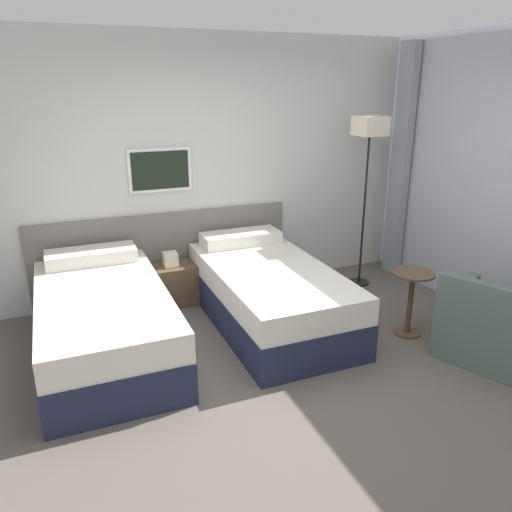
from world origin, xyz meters
TOP-DOWN VIEW (x-y plane):
  - ground_plane at (0.00, 0.00)m, footprint 16.00×16.00m
  - wall_headboard at (-0.03, 2.10)m, footprint 10.00×0.10m
  - bed_near_door at (-1.26, 1.04)m, footprint 1.04×2.02m
  - bed_near_window at (0.28, 1.04)m, footprint 1.04×2.02m
  - nightstand at (-0.49, 1.82)m, footprint 0.50×0.35m
  - floor_lamp at (1.65, 1.54)m, footprint 0.30×0.30m
  - side_table at (1.37, 0.32)m, footprint 0.38×0.38m
  - armchair at (1.74, -0.28)m, footprint 1.00×0.99m

SIDE VIEW (x-z plane):
  - ground_plane at x=0.00m, z-range 0.00..0.00m
  - nightstand at x=-0.49m, z-range -0.06..0.50m
  - armchair at x=1.74m, z-range -0.12..0.63m
  - bed_near_door at x=-1.26m, z-range -0.06..0.65m
  - bed_near_window at x=0.28m, z-range -0.06..0.65m
  - side_table at x=1.37m, z-range 0.11..0.72m
  - wall_headboard at x=-0.03m, z-range -0.05..2.65m
  - floor_lamp at x=1.65m, z-range 0.70..2.58m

